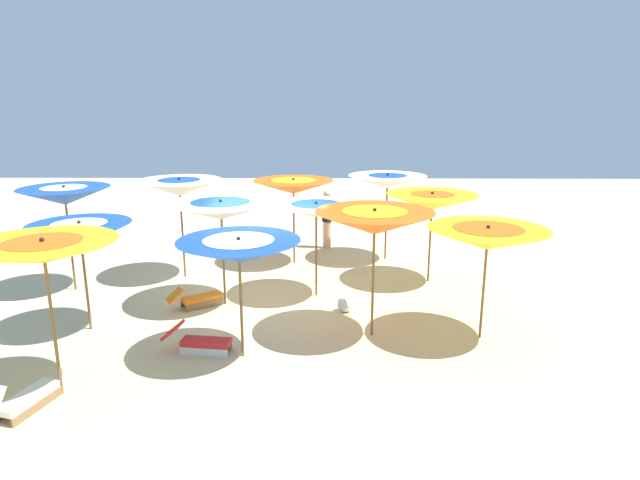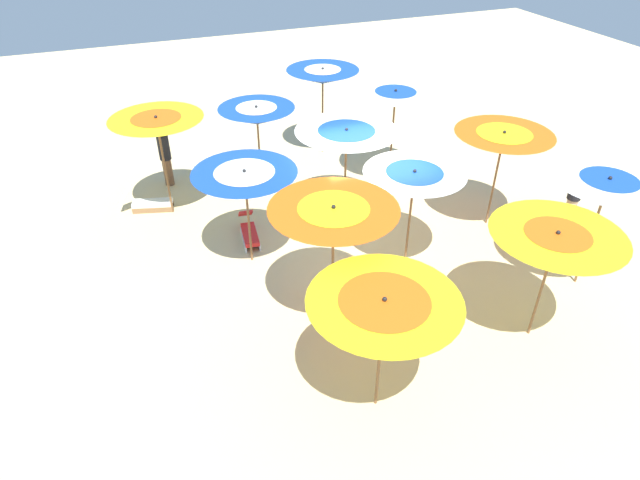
{
  "view_description": "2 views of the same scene",
  "coord_description": "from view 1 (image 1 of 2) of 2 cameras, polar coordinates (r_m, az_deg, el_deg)",
  "views": [
    {
      "loc": [
        1.23,
        -11.45,
        4.5
      ],
      "look_at": [
        1.1,
        -0.35,
        1.58
      ],
      "focal_mm": 30.97,
      "sensor_mm": 36.0,
      "label": 1
    },
    {
      "loc": [
        9.12,
        -4.53,
        7.08
      ],
      "look_at": [
        0.72,
        -1.28,
        0.84
      ],
      "focal_mm": 30.4,
      "sensor_mm": 36.0,
      "label": 2
    }
  ],
  "objects": [
    {
      "name": "beach_umbrella_6",
      "position": [
        12.3,
        -0.4,
        3.1
      ],
      "size": [
        2.03,
        2.03,
        2.22
      ],
      "color": "brown",
      "rests_on": "ground"
    },
    {
      "name": "beach_ball",
      "position": [
        11.88,
        2.61,
        -6.62
      ],
      "size": [
        0.35,
        0.35,
        0.35
      ],
      "primitive_type": "sphere",
      "color": "white",
      "rests_on": "ground"
    },
    {
      "name": "ground",
      "position": [
        12.38,
        -5.12,
        -6.73
      ],
      "size": [
        38.24,
        38.24,
        0.04
      ],
      "primitive_type": "cube",
      "color": "beige"
    },
    {
      "name": "lounger_2",
      "position": [
        10.34,
        -12.22,
        -10.2
      ],
      "size": [
        1.28,
        0.48,
        0.55
      ],
      "rotation": [
        0.0,
        0.0,
        6.17
      ],
      "color": "silver",
      "rests_on": "ground"
    },
    {
      "name": "beach_umbrella_3",
      "position": [
        10.53,
        16.92,
        0.16
      ],
      "size": [
        2.2,
        2.2,
        2.22
      ],
      "color": "brown",
      "rests_on": "ground"
    },
    {
      "name": "beach_umbrella_9",
      "position": [
        14.03,
        -14.31,
        5.28
      ],
      "size": [
        2.08,
        2.08,
        2.55
      ],
      "color": "brown",
      "rests_on": "ground"
    },
    {
      "name": "lounger_1",
      "position": [
        12.41,
        -12.53,
        -5.92
      ],
      "size": [
        1.18,
        0.93,
        0.5
      ],
      "rotation": [
        0.0,
        0.0,
        6.86
      ],
      "color": "olive",
      "rests_on": "ground"
    },
    {
      "name": "beach_umbrella_8",
      "position": [
        13.94,
        -24.88,
        4.16
      ],
      "size": [
        2.02,
        2.02,
        2.52
      ],
      "color": "brown",
      "rests_on": "ground"
    },
    {
      "name": "beach_umbrella_5",
      "position": [
        11.93,
        -10.19,
        3.05
      ],
      "size": [
        2.29,
        2.29,
        2.37
      ],
      "color": "brown",
      "rests_on": "ground"
    },
    {
      "name": "beach_umbrella_10",
      "position": [
        14.83,
        -2.76,
        5.52
      ],
      "size": [
        2.15,
        2.15,
        2.36
      ],
      "color": "brown",
      "rests_on": "ground"
    },
    {
      "name": "beach_umbrella_4",
      "position": [
        11.42,
        -23.53,
        0.55
      ],
      "size": [
        1.92,
        1.92,
        2.21
      ],
      "color": "brown",
      "rests_on": "ground"
    },
    {
      "name": "beach_umbrella_7",
      "position": [
        13.58,
        11.5,
        3.9
      ],
      "size": [
        2.19,
        2.19,
        2.26
      ],
      "color": "brown",
      "rests_on": "ground"
    },
    {
      "name": "beach_umbrella_0",
      "position": [
        8.96,
        -26.68,
        -1.11
      ],
      "size": [
        2.11,
        2.11,
        2.51
      ],
      "color": "brown",
      "rests_on": "ground"
    },
    {
      "name": "beach_umbrella_2",
      "position": [
        10.17,
        5.65,
        1.84
      ],
      "size": [
        2.2,
        2.2,
        2.51
      ],
      "color": "brown",
      "rests_on": "ground"
    },
    {
      "name": "beachgoer_1",
      "position": [
        16.56,
        0.73,
        2.31
      ],
      "size": [
        0.3,
        0.3,
        1.77
      ],
      "rotation": [
        0.0,
        0.0,
        0.55
      ],
      "color": "#D8A87F",
      "rests_on": "ground"
    },
    {
      "name": "lounger_0",
      "position": [
        9.42,
        -28.4,
        -14.29
      ],
      "size": [
        0.67,
        1.31,
        0.67
      ],
      "rotation": [
        0.0,
        0.0,
        7.58
      ],
      "color": "olive",
      "rests_on": "ground"
    },
    {
      "name": "beach_umbrella_11",
      "position": [
        15.26,
        6.98,
        6.01
      ],
      "size": [
        2.14,
        2.14,
        2.44
      ],
      "color": "brown",
      "rests_on": "ground"
    },
    {
      "name": "beach_umbrella_1",
      "position": [
        9.43,
        -8.37,
        -1.1
      ],
      "size": [
        2.11,
        2.11,
        2.2
      ],
      "color": "brown",
      "rests_on": "ground"
    }
  ]
}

